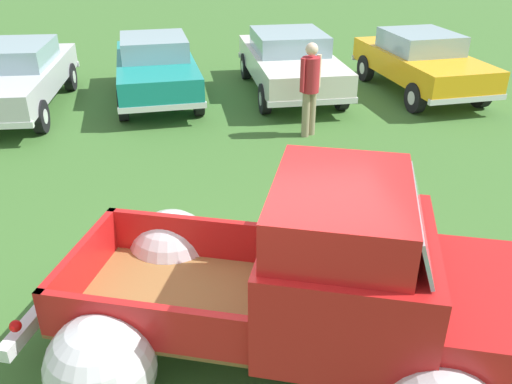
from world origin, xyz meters
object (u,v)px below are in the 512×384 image
Objects in this scene: show_car_1 at (156,66)px; show_car_2 at (290,60)px; show_car_3 at (421,61)px; vintage_pickup_truck at (316,296)px; show_car_0 at (16,75)px; spectator_1 at (310,84)px.

show_car_2 is at bearing 87.47° from show_car_1.
vintage_pickup_truck is at bearing -34.50° from show_car_3.
vintage_pickup_truck is at bearing 6.26° from show_car_1.
show_car_0 is at bearing 138.33° from vintage_pickup_truck.
show_car_1 is at bearing -98.79° from show_car_3.
spectator_1 is at bearing 96.62° from vintage_pickup_truck.
show_car_1 is at bearing 99.02° from show_car_0.
show_car_1 is 6.30m from show_car_3.
spectator_1 is (1.22, 5.93, 0.28)m from vintage_pickup_truck.
vintage_pickup_truck is at bearing 31.10° from show_car_0.
show_car_2 is (6.16, 0.59, 0.00)m from show_car_0.
vintage_pickup_truck reaches higher than show_car_1.
show_car_0 is at bearing -95.47° from show_car_3.
vintage_pickup_truck is 9.56m from show_car_0.
spectator_1 is (3.03, -2.76, 0.26)m from show_car_1.
spectator_1 is at bearing 42.09° from show_car_1.
show_car_1 is 4.11m from spectator_1.
show_car_0 and show_car_2 have the same top height.
vintage_pickup_truck is at bearing 134.00° from spectator_1.
vintage_pickup_truck is 6.06m from spectator_1.
show_car_2 is (3.18, 0.17, 0.01)m from show_car_1.
vintage_pickup_truck is 1.16× the size of show_car_1.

